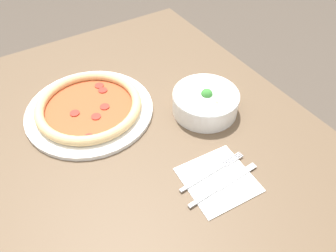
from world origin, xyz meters
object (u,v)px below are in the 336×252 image
Objects in this scene: bowl at (206,101)px; knife at (221,187)px; fork at (211,172)px; pizza at (89,107)px.

knife is (0.23, -0.12, -0.03)m from bowl.
knife is at bearing -101.77° from fork.
bowl is at bearing 59.13° from pizza.
knife is at bearing -28.45° from bowl.
fork is at bearing 78.23° from knife.
fork is at bearing 24.61° from pizza.
pizza is 1.77× the size of knife.
bowl is 0.92× the size of knife.
bowl is at bearing 58.63° from knife.
pizza is at bearing 108.45° from knife.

